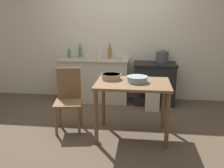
# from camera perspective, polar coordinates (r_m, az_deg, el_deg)

# --- Properties ---
(ground_plane) EXTENTS (14.00, 14.00, 0.00)m
(ground_plane) POSITION_cam_1_polar(r_m,az_deg,el_deg) (3.95, -0.96, -9.95)
(ground_plane) COLOR brown
(wall_back) EXTENTS (8.00, 0.07, 2.55)m
(wall_back) POSITION_cam_1_polar(r_m,az_deg,el_deg) (5.17, 1.41, 10.70)
(wall_back) COLOR beige
(wall_back) RESTS_ON ground_plane
(counter_cabinet) EXTENTS (1.40, 0.55, 0.86)m
(counter_cabinet) POSITION_cam_1_polar(r_m,az_deg,el_deg) (5.08, -4.14, 0.94)
(counter_cabinet) COLOR beige
(counter_cabinet) RESTS_ON ground_plane
(stove) EXTENTS (0.82, 0.57, 0.81)m
(stove) POSITION_cam_1_polar(r_m,az_deg,el_deg) (4.99, 9.65, 0.21)
(stove) COLOR black
(stove) RESTS_ON ground_plane
(work_table) EXTENTS (1.03, 0.73, 0.80)m
(work_table) POSITION_cam_1_polar(r_m,az_deg,el_deg) (3.49, 4.73, -1.59)
(work_table) COLOR brown
(work_table) RESTS_ON ground_plane
(chair) EXTENTS (0.46, 0.46, 0.93)m
(chair) POSITION_cam_1_polar(r_m,az_deg,el_deg) (3.81, -9.88, -3.14)
(chair) COLOR brown
(chair) RESTS_ON ground_plane
(flour_sack) EXTENTS (0.26, 0.18, 0.40)m
(flour_sack) POSITION_cam_1_polar(r_m,az_deg,el_deg) (4.63, 9.19, -3.58)
(flour_sack) COLOR beige
(flour_sack) RESTS_ON ground_plane
(stock_pot) EXTENTS (0.25, 0.25, 0.24)m
(stock_pot) POSITION_cam_1_polar(r_m,az_deg,el_deg) (4.97, 11.43, 6.10)
(stock_pot) COLOR #4C4C51
(stock_pot) RESTS_ON stove
(mixing_bowl_large) EXTENTS (0.29, 0.29, 0.08)m
(mixing_bowl_large) POSITION_cam_1_polar(r_m,az_deg,el_deg) (3.46, 5.80, 1.16)
(mixing_bowl_large) COLOR #93A8B2
(mixing_bowl_large) RESTS_ON work_table
(mixing_bowl_small) EXTENTS (0.29, 0.29, 0.08)m
(mixing_bowl_small) POSITION_cam_1_polar(r_m,az_deg,el_deg) (3.60, -0.19, 1.77)
(mixing_bowl_small) COLOR tan
(mixing_bowl_small) RESTS_ON work_table
(bottle_far_left) EXTENTS (0.07, 0.07, 0.28)m
(bottle_far_left) POSITION_cam_1_polar(r_m,az_deg,el_deg) (5.21, -7.29, 7.26)
(bottle_far_left) COLOR #517F5B
(bottle_far_left) RESTS_ON counter_cabinet
(bottle_left) EXTENTS (0.07, 0.07, 0.22)m
(bottle_left) POSITION_cam_1_polar(r_m,az_deg,el_deg) (5.21, -9.76, 6.87)
(bottle_left) COLOR #517F5B
(bottle_left) RESTS_ON counter_cabinet
(bottle_mid_left) EXTENTS (0.08, 0.08, 0.22)m
(bottle_mid_left) POSITION_cam_1_polar(r_m,az_deg,el_deg) (5.00, -2.92, 6.74)
(bottle_mid_left) COLOR silver
(bottle_mid_left) RESTS_ON counter_cabinet
(bottle_center_left) EXTENTS (0.08, 0.08, 0.30)m
(bottle_center_left) POSITION_cam_1_polar(r_m,az_deg,el_deg) (5.02, -0.53, 7.15)
(bottle_center_left) COLOR olive
(bottle_center_left) RESTS_ON counter_cabinet
(cup_center) EXTENTS (0.09, 0.09, 0.09)m
(cup_center) POSITION_cam_1_polar(r_m,az_deg,el_deg) (4.76, 1.64, 5.83)
(cup_center) COLOR beige
(cup_center) RESTS_ON counter_cabinet
(cup_center_right) EXTENTS (0.09, 0.09, 0.09)m
(cup_center_right) POSITION_cam_1_polar(r_m,az_deg,el_deg) (4.83, -5.94, 5.92)
(cup_center_right) COLOR beige
(cup_center_right) RESTS_ON counter_cabinet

